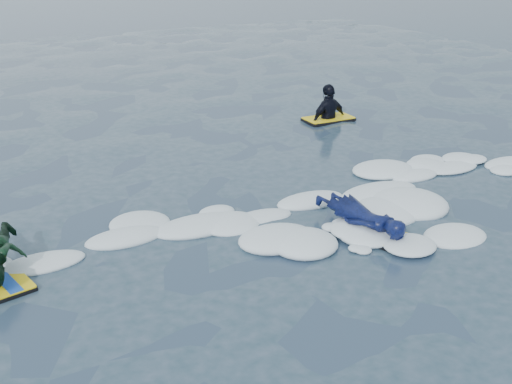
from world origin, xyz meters
TOP-DOWN VIEW (x-y plane):
  - ground at (0.00, 0.00)m, footprint 120.00×120.00m
  - foam_band at (0.00, 1.03)m, footprint 12.00×3.10m
  - prone_woman_unit at (1.08, 0.28)m, footprint 0.94×1.65m
  - waiting_rider_unit at (3.83, 5.32)m, footprint 1.13×0.63m

SIDE VIEW (x-z plane):
  - waiting_rider_unit at x=3.83m, z-range -0.85..0.84m
  - ground at x=0.00m, z-range 0.00..0.00m
  - foam_band at x=0.00m, z-range -0.15..0.15m
  - prone_woman_unit at x=1.08m, z-range 0.01..0.41m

